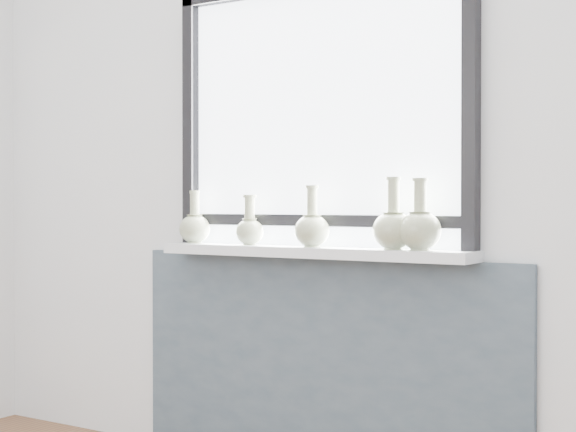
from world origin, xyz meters
The scene contains 9 objects.
back_wall centered at (0.00, 1.81, 1.30)m, with size 3.60×0.02×2.60m, color silver.
apron_panel centered at (0.00, 1.78, 0.43)m, with size 1.70×0.03×0.86m, color #485662.
windowsill centered at (0.00, 1.71, 0.88)m, with size 1.32×0.18×0.04m, color silver.
window centered at (0.00, 1.77, 1.44)m, with size 1.30×0.06×1.05m.
vase_a centered at (-0.56, 1.70, 0.97)m, with size 0.13×0.13×0.22m.
vase_b centered at (-0.28, 1.70, 0.97)m, with size 0.11×0.11×0.20m.
vase_c centered at (0.02, 1.69, 0.97)m, with size 0.13×0.13×0.24m.
vase_d centered at (0.36, 1.69, 0.98)m, with size 0.15×0.15×0.26m.
vase_e centered at (0.46, 1.69, 0.98)m, with size 0.15×0.15×0.26m.
Camera 1 is at (1.75, -1.17, 1.07)m, focal length 55.00 mm.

